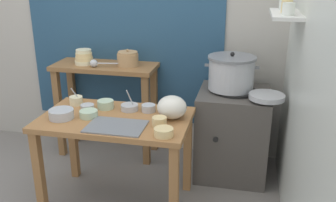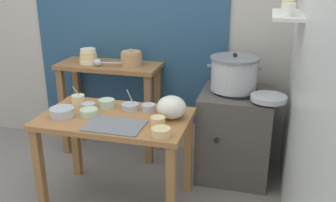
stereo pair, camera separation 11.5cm
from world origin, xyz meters
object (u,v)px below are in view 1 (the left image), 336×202
at_px(prep_bowl_5, 89,113).
at_px(plastic_bag, 172,107).
at_px(prep_bowl_3, 76,100).
at_px(back_shelf_table, 106,87).
at_px(bowl_stack_enamel, 84,57).
at_px(clay_pot, 128,59).
at_px(prep_bowl_4, 61,114).
at_px(ladle, 95,63).
at_px(stove_block, 232,133).
at_px(prep_bowl_2, 130,107).
at_px(serving_tray, 116,126).
at_px(steamer_pot, 231,73).
at_px(prep_bowl_1, 149,108).
at_px(prep_bowl_6, 164,132).
at_px(prep_bowl_8, 159,121).
at_px(wide_pan, 267,97).
at_px(prep_table, 116,131).
at_px(prep_bowl_0, 106,104).
at_px(prep_bowl_7, 87,107).

bearing_deg(prep_bowl_5, plastic_bag, 10.39).
bearing_deg(prep_bowl_3, back_shelf_table, 88.23).
xyz_separation_m(bowl_stack_enamel, prep_bowl_5, (0.37, -0.80, -0.22)).
xyz_separation_m(clay_pot, prep_bowl_4, (-0.23, -0.88, -0.21)).
xyz_separation_m(ladle, prep_bowl_5, (0.24, -0.71, -0.19)).
bearing_deg(prep_bowl_4, ladle, 93.78).
height_order(stove_block, prep_bowl_2, prep_bowl_2).
distance_m(back_shelf_table, serving_tray, 1.04).
bearing_deg(plastic_bag, prep_bowl_3, 171.90).
bearing_deg(steamer_pot, prep_bowl_1, -139.14).
distance_m(ladle, prep_bowl_1, 0.84).
relative_size(back_shelf_table, prep_bowl_6, 7.52).
xyz_separation_m(prep_bowl_2, prep_bowl_6, (0.36, -0.39, 0.00)).
xyz_separation_m(back_shelf_table, prep_bowl_4, (0.00, -0.88, 0.08)).
distance_m(stove_block, clay_pot, 1.15).
bearing_deg(ladle, prep_bowl_3, -86.22).
distance_m(steamer_pot, clay_pot, 0.95).
height_order(prep_bowl_5, prep_bowl_8, prep_bowl_8).
bearing_deg(prep_bowl_1, ladle, 141.11).
height_order(prep_bowl_1, prep_bowl_2, prep_bowl_2).
bearing_deg(clay_pot, plastic_bag, -51.85).
xyz_separation_m(steamer_pot, prep_bowl_2, (-0.73, -0.51, -0.18)).
relative_size(wide_pan, prep_bowl_1, 2.67).
xyz_separation_m(stove_block, ladle, (-1.26, 0.03, 0.55)).
bearing_deg(prep_table, plastic_bag, 9.39).
bearing_deg(prep_bowl_1, clay_pot, 120.04).
relative_size(serving_tray, prep_bowl_6, 3.13).
bearing_deg(prep_bowl_1, prep_bowl_8, -60.27).
relative_size(prep_table, prep_bowl_3, 7.24).
relative_size(ladle, prep_bowl_8, 2.52).
height_order(wide_pan, prep_bowl_2, prep_bowl_2).
height_order(clay_pot, prep_bowl_0, clay_pot).
xyz_separation_m(prep_bowl_5, prep_bowl_6, (0.61, -0.20, 0.00)).
height_order(clay_pot, prep_bowl_3, clay_pot).
bearing_deg(prep_bowl_8, prep_table, 165.13).
distance_m(ladle, prep_bowl_2, 0.73).
relative_size(prep_bowl_1, prep_bowl_8, 1.03).
bearing_deg(prep_bowl_7, ladle, 106.13).
bearing_deg(prep_bowl_5, prep_bowl_8, -5.60).
xyz_separation_m(bowl_stack_enamel, prep_bowl_7, (0.31, -0.67, -0.22)).
relative_size(stove_block, prep_bowl_3, 5.13).
relative_size(bowl_stack_enamel, prep_bowl_0, 1.37).
distance_m(prep_bowl_2, prep_bowl_8, 0.39).
relative_size(stove_block, prep_bowl_5, 5.86).
distance_m(serving_tray, prep_bowl_8, 0.30).
height_order(back_shelf_table, prep_bowl_4, back_shelf_table).
distance_m(prep_table, prep_bowl_7, 0.30).
height_order(back_shelf_table, stove_block, back_shelf_table).
distance_m(stove_block, prep_bowl_8, 0.96).
xyz_separation_m(prep_bowl_3, prep_bowl_7, (0.14, -0.10, -0.01)).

